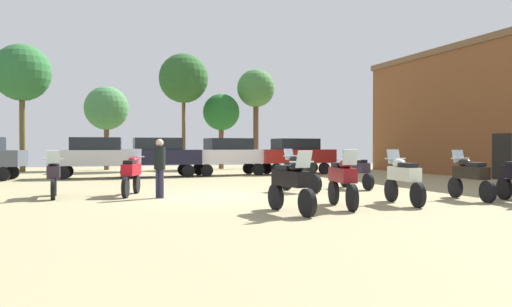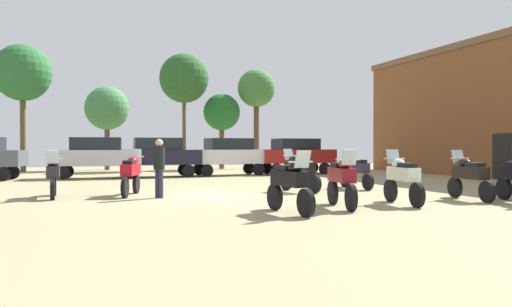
{
  "view_description": "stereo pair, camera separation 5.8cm",
  "coord_description": "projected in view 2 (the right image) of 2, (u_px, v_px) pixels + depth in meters",
  "views": [
    {
      "loc": [
        -3.57,
        -15.85,
        1.59
      ],
      "look_at": [
        3.54,
        5.64,
        1.27
      ],
      "focal_mm": 36.38,
      "sensor_mm": 36.0,
      "label": 1
    },
    {
      "loc": [
        -3.52,
        -15.87,
        1.59
      ],
      "look_at": [
        3.54,
        5.64,
        1.27
      ],
      "focal_mm": 36.38,
      "sensor_mm": 36.0,
      "label": 2
    }
  ],
  "objects": [
    {
      "name": "motorcycle_4",
      "position": [
        53.0,
        174.0,
        15.75
      ],
      "size": [
        0.62,
        2.09,
        1.45
      ],
      "rotation": [
        0.0,
        0.0,
        3.17
      ],
      "color": "black",
      "rests_on": "ground"
    },
    {
      "name": "car_6",
      "position": [
        296.0,
        153.0,
        29.26
      ],
      "size": [
        4.39,
        2.02,
        2.0
      ],
      "rotation": [
        0.0,
        0.0,
        1.62
      ],
      "color": "black",
      "rests_on": "ground"
    },
    {
      "name": "tree_6",
      "position": [
        107.0,
        109.0,
        34.43
      ],
      "size": [
        2.9,
        2.9,
        5.56
      ],
      "color": "brown",
      "rests_on": "ground"
    },
    {
      "name": "person_1",
      "position": [
        159.0,
        163.0,
        15.67
      ],
      "size": [
        0.47,
        0.47,
        1.79
      ],
      "rotation": [
        0.0,
        0.0,
        5.26
      ],
      "color": "#292943",
      "rests_on": "ground"
    },
    {
      "name": "tree_3",
      "position": [
        184.0,
        79.0,
        34.76
      ],
      "size": [
        3.31,
        3.31,
        7.79
      ],
      "color": "brown",
      "rests_on": "ground"
    },
    {
      "name": "tree_1",
      "position": [
        256.0,
        90.0,
        36.76
      ],
      "size": [
        2.68,
        2.68,
        7.03
      ],
      "color": "brown",
      "rests_on": "ground"
    },
    {
      "name": "motorcycle_10",
      "position": [
        299.0,
        171.0,
        17.88
      ],
      "size": [
        0.78,
        2.2,
        1.48
      ],
      "rotation": [
        0.0,
        0.0,
        0.25
      ],
      "color": "black",
      "rests_on": "ground"
    },
    {
      "name": "tree_7",
      "position": [
        23.0,
        73.0,
        31.64
      ],
      "size": [
        3.47,
        3.47,
        7.81
      ],
      "color": "brown",
      "rests_on": "ground"
    },
    {
      "name": "ground_plane",
      "position": [
        205.0,
        197.0,
        16.2
      ],
      "size": [
        44.0,
        52.0,
        0.02
      ],
      "color": "#948963"
    },
    {
      "name": "motorcycle_8",
      "position": [
        342.0,
        179.0,
        13.15
      ],
      "size": [
        0.68,
        2.16,
        1.5
      ],
      "rotation": [
        0.0,
        0.0,
        2.97
      ],
      "color": "black",
      "rests_on": "ground"
    },
    {
      "name": "tree_9",
      "position": [
        222.0,
        113.0,
        36.06
      ],
      "size": [
        2.55,
        2.55,
        5.23
      ],
      "color": "brown",
      "rests_on": "ground"
    },
    {
      "name": "motorcycle_1",
      "position": [
        470.0,
        176.0,
        15.08
      ],
      "size": [
        0.62,
        2.13,
        1.46
      ],
      "rotation": [
        0.0,
        0.0,
        -0.1
      ],
      "color": "black",
      "rests_on": "ground"
    },
    {
      "name": "motorcycle_3",
      "position": [
        290.0,
        183.0,
        12.05
      ],
      "size": [
        0.63,
        2.12,
        1.47
      ],
      "rotation": [
        0.0,
        0.0,
        3.27
      ],
      "color": "black",
      "rests_on": "ground"
    },
    {
      "name": "car_5",
      "position": [
        158.0,
        154.0,
        26.55
      ],
      "size": [
        4.33,
        1.88,
        2.0
      ],
      "rotation": [
        0.0,
        0.0,
        1.55
      ],
      "color": "black",
      "rests_on": "ground"
    },
    {
      "name": "car_3",
      "position": [
        229.0,
        154.0,
        28.09
      ],
      "size": [
        4.43,
        2.13,
        2.0
      ],
      "rotation": [
        0.0,
        0.0,
        1.65
      ],
      "color": "black",
      "rests_on": "ground"
    },
    {
      "name": "motorcycle_12",
      "position": [
        131.0,
        173.0,
        16.47
      ],
      "size": [
        0.85,
        2.18,
        1.48
      ],
      "rotation": [
        0.0,
        0.0,
        -0.3
      ],
      "color": "black",
      "rests_on": "ground"
    },
    {
      "name": "motorcycle_9",
      "position": [
        356.0,
        170.0,
        19.18
      ],
      "size": [
        0.62,
        2.16,
        1.44
      ],
      "rotation": [
        0.0,
        0.0,
        0.06
      ],
      "color": "black",
      "rests_on": "ground"
    },
    {
      "name": "motorcycle_7",
      "position": [
        403.0,
        178.0,
        13.92
      ],
      "size": [
        0.62,
        2.12,
        1.48
      ],
      "rotation": [
        0.0,
        0.0,
        -0.11
      ],
      "color": "black",
      "rests_on": "ground"
    },
    {
      "name": "car_1",
      "position": [
        97.0,
        154.0,
        25.36
      ],
      "size": [
        4.45,
        2.2,
        2.0
      ],
      "rotation": [
        0.0,
        0.0,
        1.48
      ],
      "color": "black",
      "rests_on": "ground"
    }
  ]
}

